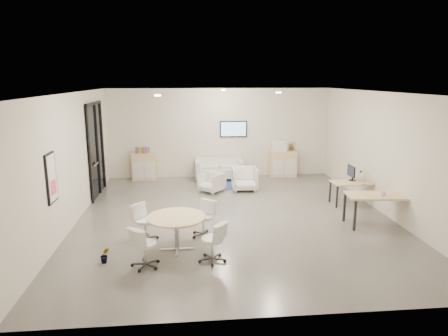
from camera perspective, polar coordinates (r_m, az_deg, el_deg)
name	(u,v)px	position (r m, az deg, el deg)	size (l,w,h in m)	color
room_shell	(235,157)	(10.07, 1.52, 1.59)	(9.60, 10.60, 4.80)	#56544F
glass_door	(96,147)	(12.78, -17.82, 2.91)	(0.09, 1.90, 2.85)	black
artwork	(51,178)	(8.89, -23.44, -1.33)	(0.05, 0.54, 1.04)	black
wall_tv	(233,129)	(14.49, 1.35, 5.59)	(0.98, 0.06, 0.58)	black
ceiling_spots	(224,92)	(10.70, -0.07, 10.76)	(3.14, 4.14, 0.03)	#FFEAC6
sideboard_left	(145,166)	(14.47, -11.29, 0.22)	(0.85, 0.44, 0.95)	#D2B87E
sideboard_right	(283,164)	(14.80, 8.40, 0.63)	(0.97, 0.47, 0.97)	#D2B87E
books	(143,150)	(14.37, -11.55, 2.51)	(0.49, 0.14, 0.22)	red
printer	(279,146)	(14.65, 7.89, 3.13)	(0.56, 0.47, 0.37)	white
loveseat	(219,170)	(14.29, -0.72, -0.23)	(1.69, 0.85, 0.63)	silver
blue_rug	(223,186)	(13.41, -0.20, -2.59)	(1.42, 0.95, 0.01)	#2C4589
armchair_left	(211,181)	(12.69, -1.80, -1.90)	(0.67, 0.63, 0.69)	silver
armchair_right	(245,178)	(12.87, 2.96, -1.40)	(0.80, 0.75, 0.82)	silver
desk_rear	(354,184)	(11.95, 18.10, -2.21)	(1.29, 0.66, 0.67)	#D2B87E
desk_front	(378,198)	(10.44, 21.10, -4.00)	(1.55, 0.89, 0.77)	#D2B87E
monitor	(351,173)	(11.99, 17.74, -0.63)	(0.20, 0.50, 0.44)	black
round_table	(176,220)	(8.41, -6.82, -7.41)	(1.22, 1.22, 0.75)	#D2B87E
meeting_chairs	(177,232)	(8.50, -6.78, -9.00)	(2.23, 2.23, 0.82)	white
plant_cabinet	(292,147)	(14.80, 9.68, 2.98)	(0.29, 0.32, 0.25)	#3F7F3F
plant_floor	(105,259)	(8.35, -16.63, -12.40)	(0.18, 0.32, 0.14)	#3F7F3F
cup	(383,193)	(10.36, 21.81, -3.39)	(0.12, 0.09, 0.12)	white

